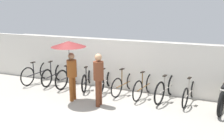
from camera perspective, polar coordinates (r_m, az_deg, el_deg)
name	(u,v)px	position (r m, az deg, el deg)	size (l,w,h in m)	color
ground_plane	(82,109)	(7.85, -6.81, -8.75)	(30.00, 30.00, 0.00)	#9E998E
back_wall	(109,64)	(9.44, -0.61, 1.41)	(15.07, 0.12, 1.86)	silver
parked_bicycle_0	(37,73)	(10.68, -16.72, -0.60)	(0.44, 1.83, 1.10)	black
parked_bicycle_1	(54,75)	(10.30, -13.19, -1.01)	(0.44, 1.67, 1.10)	black
parked_bicycle_2	(70,76)	(9.88, -9.65, -1.39)	(0.44, 1.78, 1.00)	black
parked_bicycle_3	(87,79)	(9.58, -5.63, -2.04)	(0.58, 1.68, 1.04)	black
parked_bicycle_4	(105,81)	(9.25, -1.52, -2.59)	(0.44, 1.66, 1.11)	black
parked_bicycle_5	(125,83)	(8.98, 2.89, -3.05)	(0.54, 1.68, 0.97)	black
parked_bicycle_6	(144,86)	(8.70, 7.42, -3.67)	(0.49, 1.73, 1.07)	black
parked_bicycle_7	(166,88)	(8.56, 12.31, -4.11)	(0.57, 1.82, 0.97)	black
parked_bicycle_8	(190,92)	(8.53, 17.34, -4.85)	(0.46, 1.74, 0.99)	black
pedestrian_leading	(70,53)	(8.01, -9.67, 3.82)	(1.10, 1.10, 2.01)	brown
pedestrian_center	(99,76)	(7.70, -3.10, -1.34)	(0.32, 0.32, 1.68)	brown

